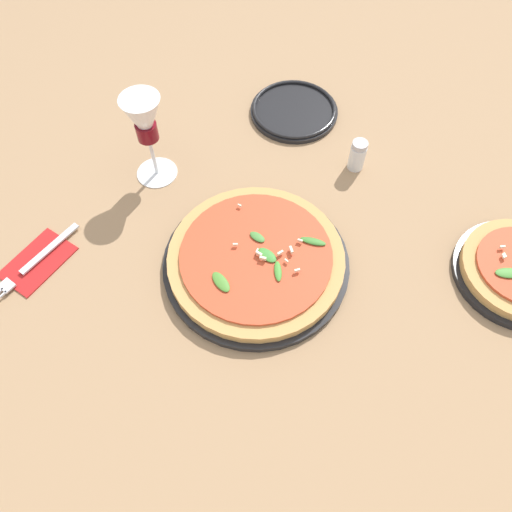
{
  "coord_description": "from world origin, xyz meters",
  "views": [
    {
      "loc": [
        0.3,
        0.28,
        0.76
      ],
      "look_at": [
        -0.04,
        -0.03,
        0.03
      ],
      "focal_mm": 35.0,
      "sensor_mm": 36.0,
      "label": 1
    }
  ],
  "objects_px": {
    "fork": "(33,263)",
    "wine_glass": "(145,124)",
    "shaker_pepper": "(357,155)",
    "side_plate_white": "(294,110)",
    "pizza_arugula_main": "(256,260)"
  },
  "relations": [
    {
      "from": "fork",
      "to": "side_plate_white",
      "type": "height_order",
      "value": "side_plate_white"
    },
    {
      "from": "fork",
      "to": "wine_glass",
      "type": "bearing_deg",
      "value": 174.57
    },
    {
      "from": "wine_glass",
      "to": "side_plate_white",
      "type": "bearing_deg",
      "value": 164.17
    },
    {
      "from": "pizza_arugula_main",
      "to": "wine_glass",
      "type": "distance_m",
      "value": 0.31
    },
    {
      "from": "wine_glass",
      "to": "fork",
      "type": "height_order",
      "value": "wine_glass"
    },
    {
      "from": "side_plate_white",
      "to": "shaker_pepper",
      "type": "height_order",
      "value": "shaker_pepper"
    },
    {
      "from": "fork",
      "to": "shaker_pepper",
      "type": "distance_m",
      "value": 0.64
    },
    {
      "from": "pizza_arugula_main",
      "to": "side_plate_white",
      "type": "distance_m",
      "value": 0.4
    },
    {
      "from": "wine_glass",
      "to": "shaker_pepper",
      "type": "relative_size",
      "value": 2.79
    },
    {
      "from": "fork",
      "to": "pizza_arugula_main",
      "type": "bearing_deg",
      "value": 126.7
    },
    {
      "from": "fork",
      "to": "side_plate_white",
      "type": "bearing_deg",
      "value": 165.93
    },
    {
      "from": "pizza_arugula_main",
      "to": "wine_glass",
      "type": "bearing_deg",
      "value": -94.92
    },
    {
      "from": "shaker_pepper",
      "to": "fork",
      "type": "bearing_deg",
      "value": -26.05
    },
    {
      "from": "wine_glass",
      "to": "side_plate_white",
      "type": "height_order",
      "value": "wine_glass"
    },
    {
      "from": "pizza_arugula_main",
      "to": "shaker_pepper",
      "type": "relative_size",
      "value": 4.91
    }
  ]
}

